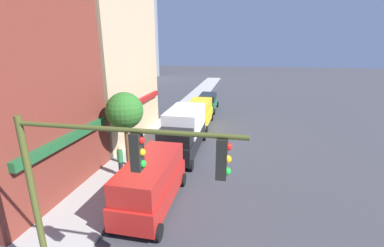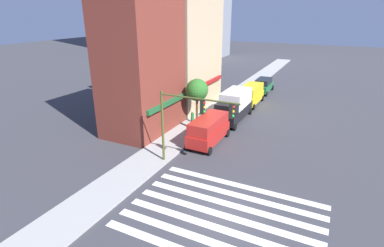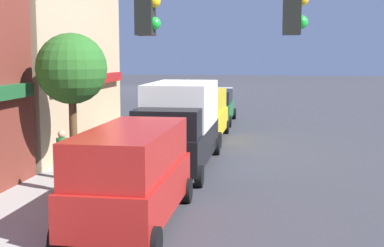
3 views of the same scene
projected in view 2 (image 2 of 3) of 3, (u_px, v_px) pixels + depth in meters
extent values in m
plane|color=#38383D|center=(224.00, 215.00, 16.85)|extent=(200.00, 200.00, 0.00)
cube|color=#9E9E99|center=(118.00, 183.00, 19.93)|extent=(120.00, 3.00, 0.15)
cube|color=silver|center=(208.00, 241.00, 14.97)|extent=(0.53, 10.80, 0.01)
cube|color=silver|center=(216.00, 227.00, 15.91)|extent=(0.53, 10.80, 0.01)
cube|color=silver|center=(224.00, 215.00, 16.85)|extent=(0.53, 10.80, 0.01)
cube|color=silver|center=(230.00, 205.00, 17.79)|extent=(0.53, 10.80, 0.01)
cube|color=silver|center=(236.00, 195.00, 18.73)|extent=(0.53, 10.80, 0.01)
cube|color=silver|center=(242.00, 186.00, 19.66)|extent=(0.53, 10.80, 0.01)
cube|color=maroon|center=(141.00, 53.00, 26.55)|extent=(7.59, 5.00, 14.64)
cube|color=#1E592D|center=(168.00, 103.00, 26.98)|extent=(6.45, 0.30, 0.40)
cube|color=tan|center=(187.00, 39.00, 33.92)|extent=(9.48, 5.00, 15.64)
cube|color=maroon|center=(208.00, 83.00, 34.52)|extent=(8.06, 0.30, 0.40)
cylinder|color=#474C1E|center=(163.00, 128.00, 21.95)|extent=(0.18, 0.18, 5.53)
cylinder|color=#474C1E|center=(199.00, 99.00, 19.84)|extent=(0.12, 5.78, 0.12)
cube|color=black|center=(202.00, 107.00, 19.91)|extent=(0.32, 0.24, 0.95)
sphere|color=red|center=(204.00, 103.00, 19.75)|extent=(0.18, 0.18, 0.18)
sphere|color=#EAAD14|center=(204.00, 107.00, 19.86)|extent=(0.18, 0.18, 0.18)
sphere|color=green|center=(204.00, 112.00, 19.96)|extent=(0.18, 0.18, 0.18)
cube|color=black|center=(231.00, 111.00, 19.07)|extent=(0.32, 0.24, 0.95)
sphere|color=red|center=(233.00, 107.00, 18.91)|extent=(0.18, 0.18, 0.18)
sphere|color=#EAAD14|center=(233.00, 112.00, 19.02)|extent=(0.18, 0.18, 0.18)
sphere|color=green|center=(233.00, 116.00, 19.13)|extent=(0.18, 0.18, 0.18)
cube|color=#B21E19|center=(209.00, 134.00, 25.82)|extent=(5.02, 2.04, 1.00)
cube|color=#B21E19|center=(209.00, 123.00, 25.46)|extent=(4.76, 1.88, 1.00)
cylinder|color=black|center=(187.00, 146.00, 24.65)|extent=(0.68, 0.22, 0.68)
cylinder|color=black|center=(210.00, 151.00, 23.82)|extent=(0.68, 0.22, 0.68)
cylinder|color=black|center=(207.00, 129.00, 28.16)|extent=(0.68, 0.22, 0.68)
cylinder|color=black|center=(228.00, 133.00, 27.33)|extent=(0.68, 0.22, 0.68)
cube|color=black|center=(233.00, 112.00, 31.29)|extent=(6.20, 2.21, 1.10)
cube|color=silver|center=(236.00, 98.00, 31.33)|extent=(4.34, 2.21, 1.60)
cube|color=black|center=(227.00, 108.00, 29.27)|extent=(1.74, 2.09, 0.90)
cylinder|color=black|center=(214.00, 123.00, 29.68)|extent=(0.68, 0.22, 0.68)
cylinder|color=black|center=(235.00, 127.00, 28.76)|extent=(0.68, 0.22, 0.68)
cylinder|color=black|center=(232.00, 109.00, 34.19)|extent=(0.68, 0.22, 0.68)
cylinder|color=black|center=(250.00, 111.00, 33.28)|extent=(0.68, 0.22, 0.68)
cube|color=yellow|center=(251.00, 97.00, 36.76)|extent=(5.02, 2.06, 1.00)
cube|color=yellow|center=(251.00, 90.00, 36.40)|extent=(4.77, 1.90, 1.00)
cylinder|color=black|center=(237.00, 105.00, 35.59)|extent=(0.68, 0.22, 0.68)
cylinder|color=black|center=(254.00, 107.00, 34.76)|extent=(0.68, 0.22, 0.68)
cylinder|color=black|center=(247.00, 96.00, 39.10)|extent=(0.68, 0.22, 0.68)
cylinder|color=black|center=(262.00, 98.00, 38.27)|extent=(0.68, 0.22, 0.68)
cube|color=#1E6638|center=(263.00, 87.00, 42.15)|extent=(4.72, 1.95, 0.85)
cube|color=black|center=(264.00, 81.00, 41.87)|extent=(3.31, 1.78, 0.75)
cylinder|color=black|center=(253.00, 92.00, 41.06)|extent=(0.68, 0.22, 0.68)
cylinder|color=black|center=(266.00, 94.00, 40.27)|extent=(0.68, 0.22, 0.68)
cylinder|color=black|center=(260.00, 86.00, 44.32)|extent=(0.68, 0.22, 0.68)
cylinder|color=black|center=(273.00, 88.00, 43.53)|extent=(0.68, 0.22, 0.68)
cylinder|color=#23232D|center=(193.00, 124.00, 28.86)|extent=(0.26, 0.26, 0.85)
cylinder|color=#2D7A3D|center=(193.00, 116.00, 28.59)|extent=(0.32, 0.32, 0.70)
sphere|color=tan|center=(193.00, 112.00, 28.42)|extent=(0.22, 0.22, 0.22)
cylinder|color=red|center=(192.00, 134.00, 26.82)|extent=(0.20, 0.20, 0.65)
sphere|color=red|center=(192.00, 130.00, 26.68)|extent=(0.24, 0.24, 0.24)
cylinder|color=brown|center=(197.00, 111.00, 29.72)|extent=(0.24, 0.24, 2.72)
sphere|color=#286623|center=(197.00, 90.00, 28.98)|extent=(2.17, 2.17, 2.17)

